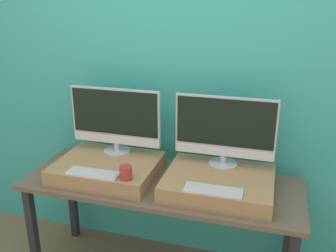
{
  "coord_description": "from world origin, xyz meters",
  "views": [
    {
      "loc": [
        0.63,
        -1.69,
        1.86
      ],
      "look_at": [
        0.0,
        0.47,
        1.06
      ],
      "focal_mm": 40.0,
      "sensor_mm": 36.0,
      "label": 1
    }
  ],
  "objects_px": {
    "monitor_left": "(115,119)",
    "mug": "(126,173)",
    "monitor_right": "(225,129)",
    "keyboard_left": "(93,173)",
    "keyboard_right": "(213,190)"
  },
  "relations": [
    {
      "from": "mug",
      "to": "monitor_left",
      "type": "bearing_deg",
      "value": 120.9
    },
    {
      "from": "monitor_right",
      "to": "keyboard_left",
      "type": "bearing_deg",
      "value": -154.06
    },
    {
      "from": "monitor_left",
      "to": "keyboard_right",
      "type": "distance_m",
      "value": 0.84
    },
    {
      "from": "keyboard_left",
      "to": "keyboard_right",
      "type": "bearing_deg",
      "value": 0.0
    },
    {
      "from": "mug",
      "to": "monitor_right",
      "type": "relative_size",
      "value": 0.13
    },
    {
      "from": "monitor_left",
      "to": "keyboard_right",
      "type": "height_order",
      "value": "monitor_left"
    },
    {
      "from": "monitor_right",
      "to": "monitor_left",
      "type": "bearing_deg",
      "value": 180.0
    },
    {
      "from": "monitor_left",
      "to": "keyboard_left",
      "type": "xyz_separation_m",
      "value": [
        0.0,
        -0.35,
        -0.23
      ]
    },
    {
      "from": "monitor_left",
      "to": "keyboard_right",
      "type": "bearing_deg",
      "value": -25.94
    },
    {
      "from": "monitor_left",
      "to": "mug",
      "type": "distance_m",
      "value": 0.45
    },
    {
      "from": "mug",
      "to": "monitor_right",
      "type": "bearing_deg",
      "value": 34.46
    },
    {
      "from": "monitor_left",
      "to": "keyboard_left",
      "type": "relative_size",
      "value": 1.94
    },
    {
      "from": "monitor_left",
      "to": "mug",
      "type": "height_order",
      "value": "monitor_left"
    },
    {
      "from": "monitor_left",
      "to": "keyboard_left",
      "type": "bearing_deg",
      "value": -90.0
    },
    {
      "from": "mug",
      "to": "monitor_right",
      "type": "distance_m",
      "value": 0.65
    }
  ]
}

